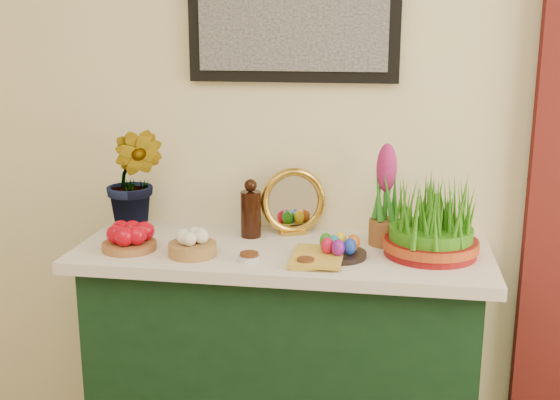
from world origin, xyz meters
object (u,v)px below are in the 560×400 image
at_px(mirror, 293,202).
at_px(wheatgrass_sabzeh, 432,222).
at_px(sideboard, 282,372).
at_px(hyacinth_green, 134,163).
at_px(book, 292,255).

height_order(mirror, wheatgrass_sabzeh, wheatgrass_sabzeh).
bearing_deg(mirror, sideboard, -93.53).
xyz_separation_m(hyacinth_green, book, (0.61, -0.23, -0.24)).
height_order(hyacinth_green, book, hyacinth_green).
height_order(mirror, book, mirror).
height_order(hyacinth_green, mirror, hyacinth_green).
distance_m(sideboard, wheatgrass_sabzeh, 0.76).
bearing_deg(sideboard, hyacinth_green, 168.83).
xyz_separation_m(sideboard, mirror, (0.01, 0.18, 0.58)).
distance_m(sideboard, mirror, 0.61).
height_order(sideboard, mirror, mirror).
bearing_deg(book, hyacinth_green, 159.77).
height_order(sideboard, book, book).
bearing_deg(hyacinth_green, mirror, 9.17).
bearing_deg(book, mirror, 97.48).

